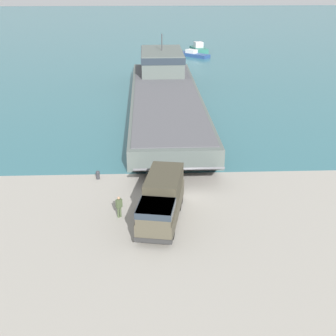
{
  "coord_description": "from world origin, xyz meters",
  "views": [
    {
      "loc": [
        -2.48,
        -32.74,
        16.66
      ],
      "look_at": [
        -1.06,
        1.48,
        1.72
      ],
      "focal_mm": 50.0,
      "sensor_mm": 36.0,
      "label": 1
    }
  ],
  "objects": [
    {
      "name": "military_truck",
      "position": [
        -1.73,
        -3.78,
        1.59
      ],
      "size": [
        3.7,
        7.63,
        3.04
      ],
      "rotation": [
        0.0,
        0.0,
        -1.75
      ],
      "color": "#4C4738",
      "rests_on": "ground_plane"
    },
    {
      "name": "water_surface",
      "position": [
        0.0,
        94.3,
        0.0
      ],
      "size": [
        240.0,
        180.0,
        0.01
      ],
      "primitive_type": "cube",
      "color": "#336B75",
      "rests_on": "ground_plane"
    },
    {
      "name": "mooring_bollard",
      "position": [
        -6.91,
        3.36,
        0.41
      ],
      "size": [
        0.35,
        0.35,
        0.76
      ],
      "color": "#333338",
      "rests_on": "ground_plane"
    },
    {
      "name": "ground_plane",
      "position": [
        0.0,
        0.0,
        0.0
      ],
      "size": [
        240.0,
        240.0,
        0.0
      ],
      "primitive_type": "plane",
      "color": "#9E998E"
    },
    {
      "name": "moored_boat_b",
      "position": [
        7.98,
        65.35,
        0.66
      ],
      "size": [
        3.49,
        5.72,
        1.99
      ],
      "rotation": [
        0.0,
        0.0,
        3.37
      ],
      "color": "#2D7060",
      "rests_on": "ground_plane"
    },
    {
      "name": "soldier_on_ramp",
      "position": [
        -4.74,
        -3.26,
        0.95
      ],
      "size": [
        0.5,
        0.45,
        1.65
      ],
      "rotation": [
        0.0,
        0.0,
        5.32
      ],
      "color": "#475638",
      "rests_on": "ground_plane"
    },
    {
      "name": "cargo_crate",
      "position": [
        -3.18,
        -5.73,
        0.26
      ],
      "size": [
        0.75,
        0.8,
        0.52
      ],
      "primitive_type": "cube",
      "rotation": [
        0.0,
        0.0,
        -0.46
      ],
      "color": "#4C4738",
      "rests_on": "ground_plane"
    },
    {
      "name": "landing_craft",
      "position": [
        -0.41,
        27.47,
        1.78
      ],
      "size": [
        8.82,
        42.13,
        7.46
      ],
      "rotation": [
        0.0,
        0.0,
        0.01
      ],
      "color": "#56605B",
      "rests_on": "ground_plane"
    },
    {
      "name": "moored_boat_a",
      "position": [
        6.35,
        60.28,
        0.44
      ],
      "size": [
        6.33,
        6.12,
        1.31
      ],
      "rotation": [
        0.0,
        0.0,
        3.96
      ],
      "color": "navy",
      "rests_on": "ground_plane"
    }
  ]
}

